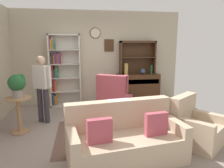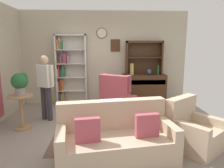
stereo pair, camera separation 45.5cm
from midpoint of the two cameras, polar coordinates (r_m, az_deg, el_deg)
The scene contains 17 objects.
ground_plane at distance 4.64m, azimuth 1.75°, elevation -12.23°, with size 5.40×4.60×0.02m, color gray.
wall_back at distance 6.41m, azimuth 0.18°, elevation 7.21°, with size 5.00×0.09×2.80m.
area_rug at distance 4.39m, azimuth 4.77°, elevation -13.50°, with size 2.61×1.75×0.01m, color brown.
bookshelf at distance 6.29m, azimuth -9.79°, elevation 3.82°, with size 0.90×0.30×2.10m.
sideboard at distance 6.44m, azimuth 10.76°, elevation -1.02°, with size 1.30×0.45×0.92m.
sideboard_hutch at distance 6.42m, azimuth 10.85°, elevation 8.40°, with size 1.10×0.26×1.00m.
vase_tall at distance 6.19m, azimuth 7.61°, elevation 4.03°, with size 0.11×0.11×0.34m, color tan.
vase_round at distance 6.33m, azimuth 12.20°, elevation 3.27°, with size 0.15×0.15×0.17m, color #33476B.
bottle_wine at distance 6.37m, azimuth 14.53°, elevation 3.72°, with size 0.07×0.07×0.28m, color #194223.
couch_floral at distance 3.39m, azimuth 4.97°, elevation -15.36°, with size 1.90×1.10×0.90m.
armchair_floral at distance 4.07m, azimuth 24.39°, elevation -12.06°, with size 1.07×1.08×0.88m.
wingback_chair at distance 5.52m, azimuth 3.88°, elevation -4.16°, with size 1.06×1.07×1.05m.
plant_stand at distance 4.80m, azimuth -21.20°, elevation -6.26°, with size 0.52×0.52×0.75m.
potted_plant_large at distance 4.67m, azimuth -21.48°, elevation 0.47°, with size 0.34×0.34×0.47m.
person_reading at distance 5.08m, azimuth -15.46°, elevation 0.21°, with size 0.49×0.35×1.56m.
coffee_table at distance 4.24m, azimuth 4.82°, elevation -9.25°, with size 0.80×0.50×0.42m.
book_stack at distance 4.27m, azimuth 3.57°, elevation -7.86°, with size 0.17×0.14×0.05m.
Camera 2 is at (-0.15, -4.28, 1.80)m, focal length 33.22 mm.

